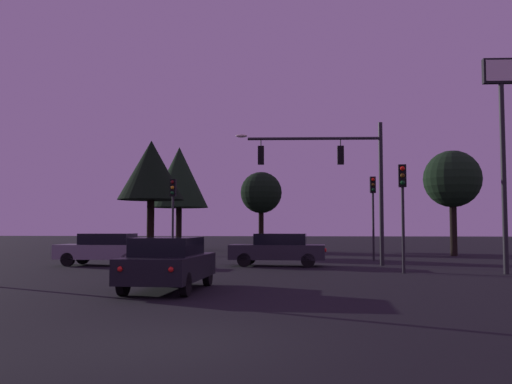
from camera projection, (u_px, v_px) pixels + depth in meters
name	position (u px, v px, depth m)	size (l,w,h in m)	color
ground_plane	(272.00, 258.00, 32.94)	(168.00, 168.00, 0.00)	black
traffic_signal_mast_arm	(338.00, 168.00, 26.85)	(7.08, 0.66, 6.87)	#232326
traffic_light_corner_left	(173.00, 203.00, 29.32)	(0.30, 0.35, 4.35)	#232326
traffic_light_corner_right	(373.00, 201.00, 30.65)	(0.31, 0.36, 4.61)	#232326
traffic_light_median	(403.00, 196.00, 22.12)	(0.32, 0.36, 4.31)	#232326
car_nearside_lane	(169.00, 263.00, 16.01)	(2.00, 4.39, 1.52)	black
car_crossing_left	(106.00, 249.00, 26.52)	(4.53, 1.97, 1.52)	gray
car_crossing_right	(278.00, 249.00, 26.18)	(4.55, 1.99, 1.52)	#232328
store_sign_illuminated	(502.00, 119.00, 21.98)	(1.41, 0.33, 8.50)	#232326
tree_behind_sign	(151.00, 171.00, 37.93)	(4.48, 4.48, 7.74)	black
tree_left_far	(452.00, 180.00, 35.74)	(3.66, 3.66, 6.75)	black
tree_center_horizon	(179.00, 178.00, 45.94)	(4.79, 4.79, 8.45)	black
tree_right_cluster	(261.00, 193.00, 45.66)	(3.39, 3.39, 6.37)	black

